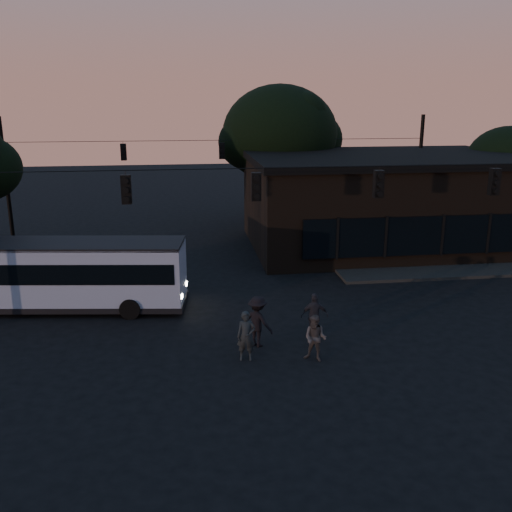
{
  "coord_description": "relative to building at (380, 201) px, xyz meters",
  "views": [
    {
      "loc": [
        -2.67,
        -15.87,
        8.64
      ],
      "look_at": [
        0.0,
        4.0,
        3.0
      ],
      "focal_mm": 40.0,
      "sensor_mm": 36.0,
      "label": 1
    }
  ],
  "objects": [
    {
      "name": "ground",
      "position": [
        -9.0,
        -15.97,
        -2.71
      ],
      "size": [
        120.0,
        120.0,
        0.0
      ],
      "primitive_type": "plane",
      "color": "black",
      "rests_on": "ground"
    },
    {
      "name": "sidewalk_far_right",
      "position": [
        3.0,
        -1.97,
        -2.63
      ],
      "size": [
        14.0,
        10.0,
        0.15
      ],
      "primitive_type": "cube",
      "color": "black",
      "rests_on": "ground"
    },
    {
      "name": "building",
      "position": [
        0.0,
        0.0,
        0.0
      ],
      "size": [
        15.4,
        10.41,
        5.4
      ],
      "color": "black",
      "rests_on": "ground"
    },
    {
      "name": "tree_behind",
      "position": [
        -5.0,
        6.03,
        3.48
      ],
      "size": [
        7.6,
        7.6,
        9.43
      ],
      "color": "black",
      "rests_on": "ground"
    },
    {
      "name": "tree_right",
      "position": [
        9.0,
        2.03,
        1.93
      ],
      "size": [
        5.2,
        5.2,
        6.86
      ],
      "color": "black",
      "rests_on": "ground"
    },
    {
      "name": "signal_rig_near",
      "position": [
        -9.0,
        -11.97,
        1.74
      ],
      "size": [
        26.24,
        0.3,
        7.5
      ],
      "color": "black",
      "rests_on": "ground"
    },
    {
      "name": "signal_rig_far",
      "position": [
        -9.0,
        4.03,
        1.5
      ],
      "size": [
        26.24,
        0.3,
        7.5
      ],
      "color": "black",
      "rests_on": "ground"
    },
    {
      "name": "bus",
      "position": [
        -16.72,
        -8.46,
        -1.08
      ],
      "size": [
        10.51,
        3.68,
        2.9
      ],
      "rotation": [
        0.0,
        0.0,
        -0.13
      ],
      "color": "#929BBA",
      "rests_on": "ground"
    },
    {
      "name": "pedestrian_a",
      "position": [
        -9.64,
        -14.25,
        -1.85
      ],
      "size": [
        0.66,
        0.47,
        1.72
      ],
      "primitive_type": "imported",
      "rotation": [
        0.0,
        0.0,
        -0.09
      ],
      "color": "black",
      "rests_on": "ground"
    },
    {
      "name": "pedestrian_b",
      "position": [
        -7.34,
        -14.61,
        -1.9
      ],
      "size": [
        0.98,
        0.93,
        1.61
      ],
      "primitive_type": "imported",
      "rotation": [
        0.0,
        0.0,
        -0.54
      ],
      "color": "#3E3838",
      "rests_on": "ground"
    },
    {
      "name": "pedestrian_c",
      "position": [
        -6.93,
        -12.76,
        -1.85
      ],
      "size": [
        1.04,
        0.49,
        1.72
      ],
      "primitive_type": "imported",
      "rotation": [
        0.0,
        0.0,
        3.07
      ],
      "color": "black",
      "rests_on": "ground"
    },
    {
      "name": "pedestrian_d",
      "position": [
        -9.1,
        -13.19,
        -1.78
      ],
      "size": [
        1.35,
        1.33,
        1.86
      ],
      "primitive_type": "imported",
      "rotation": [
        0.0,
        0.0,
        2.38
      ],
      "color": "black",
      "rests_on": "ground"
    }
  ]
}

